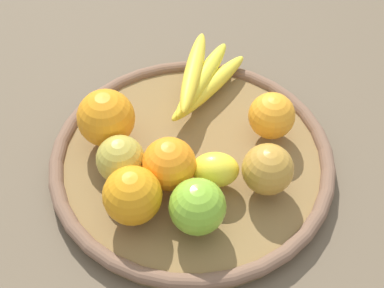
{
  "coord_description": "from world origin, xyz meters",
  "views": [
    {
      "loc": [
        -0.16,
        0.47,
        0.63
      ],
      "look_at": [
        0.0,
        0.0,
        0.05
      ],
      "focal_mm": 50.52,
      "sensor_mm": 36.0,
      "label": 1
    }
  ],
  "objects_px": {
    "orange_0": "(132,195)",
    "orange_2": "(169,164)",
    "orange_3": "(272,116)",
    "banana_bunch": "(202,79)",
    "apple_0": "(120,159)",
    "apple_2": "(268,169)",
    "orange_1": "(106,118)",
    "apple_1": "(197,207)",
    "lemon_0": "(215,170)"
  },
  "relations": [
    {
      "from": "orange_0",
      "to": "orange_2",
      "type": "relative_size",
      "value": 1.05
    },
    {
      "from": "orange_3",
      "to": "banana_bunch",
      "type": "bearing_deg",
      "value": -22.19
    },
    {
      "from": "orange_3",
      "to": "orange_2",
      "type": "xyz_separation_m",
      "value": [
        0.11,
        0.13,
        0.0
      ]
    },
    {
      "from": "orange_3",
      "to": "orange_2",
      "type": "relative_size",
      "value": 0.94
    },
    {
      "from": "apple_0",
      "to": "orange_3",
      "type": "distance_m",
      "value": 0.23
    },
    {
      "from": "banana_bunch",
      "to": "orange_2",
      "type": "xyz_separation_m",
      "value": [
        -0.01,
        0.18,
        0.01
      ]
    },
    {
      "from": "orange_3",
      "to": "orange_2",
      "type": "bearing_deg",
      "value": 50.92
    },
    {
      "from": "apple_2",
      "to": "orange_1",
      "type": "height_order",
      "value": "orange_1"
    },
    {
      "from": "apple_0",
      "to": "orange_3",
      "type": "height_order",
      "value": "orange_3"
    },
    {
      "from": "apple_1",
      "to": "apple_0",
      "type": "bearing_deg",
      "value": -18.12
    },
    {
      "from": "banana_bunch",
      "to": "apple_1",
      "type": "height_order",
      "value": "apple_1"
    },
    {
      "from": "orange_0",
      "to": "orange_3",
      "type": "relative_size",
      "value": 1.13
    },
    {
      "from": "apple_1",
      "to": "lemon_0",
      "type": "relative_size",
      "value": 1.12
    },
    {
      "from": "apple_2",
      "to": "orange_2",
      "type": "height_order",
      "value": "orange_2"
    },
    {
      "from": "orange_0",
      "to": "apple_0",
      "type": "distance_m",
      "value": 0.07
    },
    {
      "from": "banana_bunch",
      "to": "orange_0",
      "type": "xyz_separation_m",
      "value": [
        0.01,
        0.25,
        0.01
      ]
    },
    {
      "from": "orange_0",
      "to": "apple_0",
      "type": "relative_size",
      "value": 1.15
    },
    {
      "from": "orange_0",
      "to": "orange_1",
      "type": "relative_size",
      "value": 0.92
    },
    {
      "from": "apple_1",
      "to": "orange_3",
      "type": "xyz_separation_m",
      "value": [
        -0.05,
        -0.18,
        -0.0
      ]
    },
    {
      "from": "apple_2",
      "to": "orange_3",
      "type": "bearing_deg",
      "value": -79.54
    },
    {
      "from": "orange_2",
      "to": "orange_3",
      "type": "bearing_deg",
      "value": -129.08
    },
    {
      "from": "apple_2",
      "to": "lemon_0",
      "type": "height_order",
      "value": "apple_2"
    },
    {
      "from": "orange_2",
      "to": "orange_1",
      "type": "height_order",
      "value": "orange_1"
    },
    {
      "from": "orange_2",
      "to": "apple_2",
      "type": "bearing_deg",
      "value": -164.34
    },
    {
      "from": "apple_0",
      "to": "orange_1",
      "type": "height_order",
      "value": "orange_1"
    },
    {
      "from": "banana_bunch",
      "to": "apple_2",
      "type": "bearing_deg",
      "value": 133.66
    },
    {
      "from": "orange_1",
      "to": "apple_1",
      "type": "bearing_deg",
      "value": 150.29
    },
    {
      "from": "banana_bunch",
      "to": "orange_3",
      "type": "xyz_separation_m",
      "value": [
        -0.12,
        0.05,
        0.01
      ]
    },
    {
      "from": "orange_0",
      "to": "orange_1",
      "type": "xyz_separation_m",
      "value": [
        0.09,
        -0.11,
        0.0
      ]
    },
    {
      "from": "orange_3",
      "to": "orange_0",
      "type": "bearing_deg",
      "value": 55.86
    },
    {
      "from": "apple_2",
      "to": "orange_1",
      "type": "bearing_deg",
      "value": -2.27
    },
    {
      "from": "orange_3",
      "to": "apple_2",
      "type": "bearing_deg",
      "value": 100.46
    },
    {
      "from": "banana_bunch",
      "to": "apple_0",
      "type": "bearing_deg",
      "value": 75.38
    },
    {
      "from": "apple_2",
      "to": "orange_0",
      "type": "height_order",
      "value": "orange_0"
    },
    {
      "from": "orange_3",
      "to": "orange_1",
      "type": "height_order",
      "value": "orange_1"
    },
    {
      "from": "apple_0",
      "to": "apple_2",
      "type": "bearing_deg",
      "value": -166.21
    },
    {
      "from": "orange_0",
      "to": "orange_2",
      "type": "bearing_deg",
      "value": -111.78
    },
    {
      "from": "apple_0",
      "to": "orange_1",
      "type": "xyz_separation_m",
      "value": [
        0.05,
        -0.06,
        0.01
      ]
    },
    {
      "from": "apple_0",
      "to": "lemon_0",
      "type": "xyz_separation_m",
      "value": [
        -0.12,
        -0.03,
        -0.01
      ]
    },
    {
      "from": "apple_1",
      "to": "lemon_0",
      "type": "xyz_separation_m",
      "value": [
        -0.0,
        -0.07,
        -0.01
      ]
    },
    {
      "from": "lemon_0",
      "to": "orange_0",
      "type": "bearing_deg",
      "value": 45.01
    },
    {
      "from": "orange_1",
      "to": "lemon_0",
      "type": "relative_size",
      "value": 1.27
    },
    {
      "from": "lemon_0",
      "to": "orange_1",
      "type": "bearing_deg",
      "value": -8.28
    },
    {
      "from": "banana_bunch",
      "to": "orange_0",
      "type": "bearing_deg",
      "value": 87.55
    },
    {
      "from": "orange_2",
      "to": "banana_bunch",
      "type": "bearing_deg",
      "value": -85.31
    },
    {
      "from": "orange_3",
      "to": "lemon_0",
      "type": "height_order",
      "value": "orange_3"
    },
    {
      "from": "apple_2",
      "to": "orange_1",
      "type": "relative_size",
      "value": 0.84
    },
    {
      "from": "apple_0",
      "to": "orange_3",
      "type": "xyz_separation_m",
      "value": [
        -0.17,
        -0.14,
        0.0
      ]
    },
    {
      "from": "apple_1",
      "to": "orange_0",
      "type": "bearing_deg",
      "value": 8.23
    },
    {
      "from": "orange_0",
      "to": "orange_3",
      "type": "distance_m",
      "value": 0.24
    }
  ]
}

